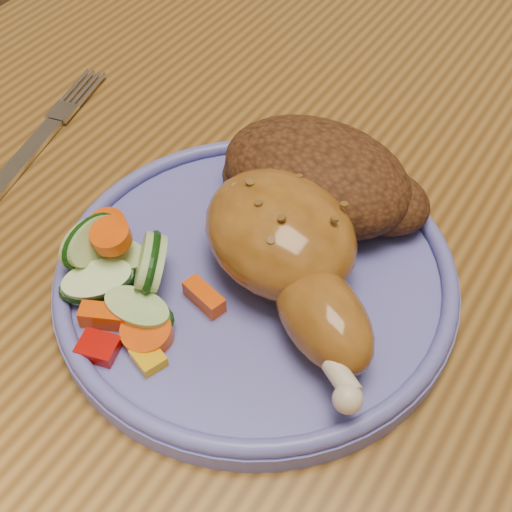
% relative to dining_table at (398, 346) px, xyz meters
% --- Properties ---
extents(dining_table, '(0.90, 1.40, 0.75)m').
position_rel_dining_table_xyz_m(dining_table, '(0.00, 0.00, 0.00)').
color(dining_table, brown).
rests_on(dining_table, ground).
extents(plate, '(0.24, 0.24, 0.01)m').
position_rel_dining_table_xyz_m(plate, '(-0.08, -0.06, 0.09)').
color(plate, '#585BB2').
rests_on(plate, dining_table).
extents(plate_rim, '(0.24, 0.24, 0.01)m').
position_rel_dining_table_xyz_m(plate_rim, '(-0.08, -0.06, 0.10)').
color(plate_rim, '#585BB2').
rests_on(plate_rim, plate).
extents(chicken_leg, '(0.15, 0.14, 0.05)m').
position_rel_dining_table_xyz_m(chicken_leg, '(-0.06, -0.06, 0.12)').
color(chicken_leg, '#935D1F').
rests_on(chicken_leg, plate).
extents(rice_pilaf, '(0.13, 0.09, 0.05)m').
position_rel_dining_table_xyz_m(rice_pilaf, '(-0.08, 0.01, 0.12)').
color(rice_pilaf, '#4E2A13').
rests_on(rice_pilaf, plate).
extents(vegetable_pile, '(0.11, 0.09, 0.04)m').
position_rel_dining_table_xyz_m(vegetable_pile, '(-0.14, -0.12, 0.11)').
color(vegetable_pile, '#A50A05').
rests_on(vegetable_pile, plate).
extents(fork, '(0.05, 0.16, 0.00)m').
position_rel_dining_table_xyz_m(fork, '(-0.28, -0.05, 0.09)').
color(fork, silver).
rests_on(fork, dining_table).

